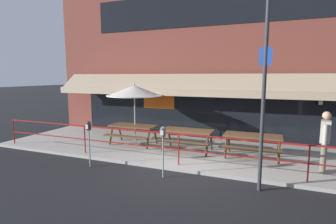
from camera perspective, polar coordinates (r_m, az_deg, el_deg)
The scene contains 12 objects.
ground_plane at distance 7.82m, azimuth 1.59°, elevation -12.80°, with size 120.00×120.00×0.00m, color black.
patio_deck at distance 9.61m, azimuth 5.71°, elevation -8.55°, with size 15.00×4.00×0.10m, color #ADA89E.
restaurant_building at distance 11.44m, azimuth 9.12°, elevation 13.38°, with size 15.00×1.60×7.81m.
patio_railing at distance 7.85m, azimuth 2.37°, elevation -6.60°, with size 13.84×0.04×0.97m.
picnic_table_left at distance 10.29m, azimuth -7.60°, elevation -3.72°, with size 1.80×1.42×0.76m.
picnic_table_centre at distance 9.36m, azimuth 4.19°, elevation -4.83°, with size 1.80×1.42×0.76m.
picnic_table_right at distance 8.98m, azimuth 17.92°, elevation -5.75°, with size 1.80×1.42×0.76m.
patio_umbrella_left at distance 10.23m, azimuth -7.33°, elevation 4.55°, with size 2.14×2.14×2.38m.
pedestrian_walking at distance 8.35m, azimuth 30.97°, elevation -5.03°, with size 0.31×0.61×1.71m.
parking_meter_near at distance 8.23m, azimuth -16.88°, elevation -3.76°, with size 0.15×0.16×1.42m.
parking_meter_far at distance 7.05m, azimuth -1.10°, elevation -5.34°, with size 0.15×0.16×1.42m.
street_sign_pole at distance 6.45m, azimuth 20.09°, elevation 3.13°, with size 0.28×0.09×4.44m.
Camera 1 is at (2.49, -6.88, 2.76)m, focal length 28.00 mm.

